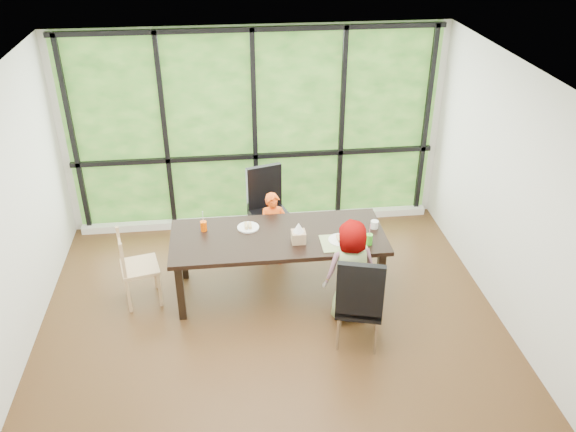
{
  "coord_description": "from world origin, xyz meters",
  "views": [
    {
      "loc": [
        -0.41,
        -5.05,
        4.21
      ],
      "look_at": [
        0.23,
        0.45,
        1.05
      ],
      "focal_mm": 36.94,
      "sensor_mm": 36.0,
      "label": 1
    }
  ],
  "objects_px": {
    "plate_near": "(341,240)",
    "chair_end_beech": "(140,267)",
    "plate_far": "(248,227)",
    "orange_cup": "(204,226)",
    "chair_interior_leather": "(360,298)",
    "child_older": "(350,271)",
    "dining_table": "(278,263)",
    "white_mug": "(374,225)",
    "child_toddler": "(273,229)",
    "tissue_box": "(298,237)",
    "chair_window_leather": "(270,210)",
    "green_cup": "(369,239)"
  },
  "relations": [
    {
      "from": "chair_end_beech",
      "to": "child_toddler",
      "type": "height_order",
      "value": "child_toddler"
    },
    {
      "from": "green_cup",
      "to": "tissue_box",
      "type": "xyz_separation_m",
      "value": [
        -0.76,
        0.14,
        0.0
      ]
    },
    {
      "from": "chair_window_leather",
      "to": "child_toddler",
      "type": "xyz_separation_m",
      "value": [
        0.01,
        -0.37,
        -0.06
      ]
    },
    {
      "from": "child_toddler",
      "to": "white_mug",
      "type": "height_order",
      "value": "child_toddler"
    },
    {
      "from": "chair_window_leather",
      "to": "green_cup",
      "type": "height_order",
      "value": "chair_window_leather"
    },
    {
      "from": "child_older",
      "to": "plate_far",
      "type": "bearing_deg",
      "value": -45.33
    },
    {
      "from": "chair_end_beech",
      "to": "child_older",
      "type": "relative_size",
      "value": 0.76
    },
    {
      "from": "orange_cup",
      "to": "dining_table",
      "type": "bearing_deg",
      "value": -14.0
    },
    {
      "from": "chair_interior_leather",
      "to": "plate_near",
      "type": "relative_size",
      "value": 3.99
    },
    {
      "from": "dining_table",
      "to": "child_older",
      "type": "bearing_deg",
      "value": -37.68
    },
    {
      "from": "chair_end_beech",
      "to": "white_mug",
      "type": "distance_m",
      "value": 2.68
    },
    {
      "from": "chair_end_beech",
      "to": "orange_cup",
      "type": "height_order",
      "value": "chair_end_beech"
    },
    {
      "from": "chair_window_leather",
      "to": "white_mug",
      "type": "xyz_separation_m",
      "value": [
        1.12,
        -0.92,
        0.25
      ]
    },
    {
      "from": "chair_window_leather",
      "to": "tissue_box",
      "type": "xyz_separation_m",
      "value": [
        0.22,
        -1.11,
        0.27
      ]
    },
    {
      "from": "chair_interior_leather",
      "to": "green_cup",
      "type": "xyz_separation_m",
      "value": [
        0.24,
        0.66,
        0.27
      ]
    },
    {
      "from": "plate_far",
      "to": "orange_cup",
      "type": "xyz_separation_m",
      "value": [
        -0.5,
        0.0,
        0.05
      ]
    },
    {
      "from": "dining_table",
      "to": "green_cup",
      "type": "xyz_separation_m",
      "value": [
        0.96,
        -0.29,
        0.44
      ]
    },
    {
      "from": "chair_window_leather",
      "to": "child_toddler",
      "type": "distance_m",
      "value": 0.37
    },
    {
      "from": "chair_end_beech",
      "to": "child_toddler",
      "type": "xyz_separation_m",
      "value": [
        1.56,
        0.59,
        0.03
      ]
    },
    {
      "from": "chair_interior_leather",
      "to": "child_older",
      "type": "height_order",
      "value": "child_older"
    },
    {
      "from": "plate_near",
      "to": "child_older",
      "type": "bearing_deg",
      "value": -84.14
    },
    {
      "from": "plate_far",
      "to": "chair_interior_leather",
      "type": "bearing_deg",
      "value": -47.83
    },
    {
      "from": "plate_near",
      "to": "orange_cup",
      "type": "bearing_deg",
      "value": 165.14
    },
    {
      "from": "child_toddler",
      "to": "tissue_box",
      "type": "bearing_deg",
      "value": -76.87
    },
    {
      "from": "chair_window_leather",
      "to": "green_cup",
      "type": "relative_size",
      "value": 8.9
    },
    {
      "from": "chair_end_beech",
      "to": "green_cup",
      "type": "relative_size",
      "value": 7.42
    },
    {
      "from": "child_older",
      "to": "plate_near",
      "type": "relative_size",
      "value": 4.35
    },
    {
      "from": "dining_table",
      "to": "chair_interior_leather",
      "type": "height_order",
      "value": "chair_interior_leather"
    },
    {
      "from": "child_toddler",
      "to": "tissue_box",
      "type": "relative_size",
      "value": 6.4
    },
    {
      "from": "chair_interior_leather",
      "to": "dining_table",
      "type": "bearing_deg",
      "value": -36.83
    },
    {
      "from": "chair_end_beech",
      "to": "plate_far",
      "type": "height_order",
      "value": "chair_end_beech"
    },
    {
      "from": "tissue_box",
      "to": "chair_interior_leather",
      "type": "bearing_deg",
      "value": -56.97
    },
    {
      "from": "orange_cup",
      "to": "chair_end_beech",
      "type": "bearing_deg",
      "value": -164.33
    },
    {
      "from": "chair_end_beech",
      "to": "white_mug",
      "type": "height_order",
      "value": "chair_end_beech"
    },
    {
      "from": "white_mug",
      "to": "green_cup",
      "type": "bearing_deg",
      "value": -113.43
    },
    {
      "from": "dining_table",
      "to": "plate_near",
      "type": "relative_size",
      "value": 8.84
    },
    {
      "from": "plate_near",
      "to": "chair_end_beech",
      "type": "bearing_deg",
      "value": 175.09
    },
    {
      "from": "chair_window_leather",
      "to": "tissue_box",
      "type": "height_order",
      "value": "chair_window_leather"
    },
    {
      "from": "tissue_box",
      "to": "green_cup",
      "type": "bearing_deg",
      "value": -10.2
    },
    {
      "from": "white_mug",
      "to": "dining_table",
      "type": "bearing_deg",
      "value": -178.25
    },
    {
      "from": "chair_end_beech",
      "to": "child_older",
      "type": "bearing_deg",
      "value": -116.3
    },
    {
      "from": "orange_cup",
      "to": "chair_interior_leather",
      "type": "bearing_deg",
      "value": -36.88
    },
    {
      "from": "child_toddler",
      "to": "child_older",
      "type": "distance_m",
      "value": 1.34
    },
    {
      "from": "white_mug",
      "to": "tissue_box",
      "type": "distance_m",
      "value": 0.92
    },
    {
      "from": "child_toddler",
      "to": "plate_near",
      "type": "height_order",
      "value": "child_toddler"
    },
    {
      "from": "chair_interior_leather",
      "to": "plate_far",
      "type": "xyz_separation_m",
      "value": [
        -1.05,
        1.16,
        0.22
      ]
    },
    {
      "from": "chair_end_beech",
      "to": "child_toddler",
      "type": "bearing_deg",
      "value": -82.08
    },
    {
      "from": "chair_window_leather",
      "to": "chair_interior_leather",
      "type": "height_order",
      "value": "same"
    },
    {
      "from": "chair_window_leather",
      "to": "child_toddler",
      "type": "relative_size",
      "value": 1.12
    },
    {
      "from": "dining_table",
      "to": "tissue_box",
      "type": "relative_size",
      "value": 15.9
    }
  ]
}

